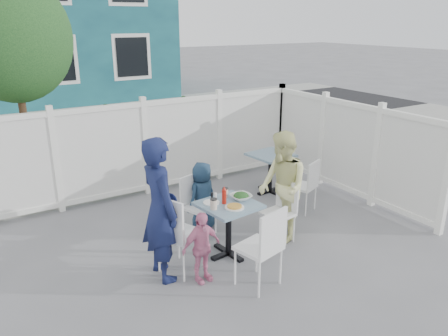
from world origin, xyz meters
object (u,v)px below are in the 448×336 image
chair_left (175,229)px  toddler (201,247)px  main_table (229,215)px  chair_near (265,243)px  chair_back (195,200)px  woman (282,187)px  boy (202,196)px  man (160,210)px  chair_right (282,207)px  spare_table (271,163)px

chair_left → toddler: chair_left is taller
toddler → chair_left: bearing=114.8°
main_table → chair_near: 0.83m
chair_back → woman: woman is taller
main_table → boy: boy is taller
man → woman: size_ratio=1.13×
chair_near → man: man is taller
toddler → chair_near: bearing=-48.8°
woman → toddler: bearing=-59.7°
chair_near → woman: size_ratio=0.64×
man → toddler: size_ratio=1.98×
man → boy: (0.99, 0.82, -0.34)m
man → chair_right: bearing=-90.9°
spare_table → chair_near: 2.90m
woman → spare_table: bearing=164.2°
spare_table → chair_back: 1.95m
boy → chair_back: bearing=1.0°
man → chair_left: bearing=-103.3°
chair_back → boy: bearing=-178.4°
chair_back → man: size_ratio=0.50×
chair_right → toddler: toddler is taller
main_table → chair_near: (-0.05, -0.83, 0.01)m
main_table → chair_back: 0.76m
chair_back → woman: (0.92, -0.75, 0.26)m
chair_left → woman: (1.61, 0.05, 0.18)m
chair_back → toddler: toddler is taller
toddler → woman: bearing=7.6°
main_table → boy: (0.07, 0.81, -0.05)m
main_table → chair_right: bearing=-2.7°
chair_near → toddler: size_ratio=1.13×
chair_right → woman: size_ratio=0.56×
chair_left → chair_back: 1.06m
main_table → spare_table: bearing=39.3°
chair_right → chair_back: bearing=39.1°
spare_table → boy: size_ratio=0.72×
man → woman: 1.77m
main_table → boy: bearing=84.9°
main_table → chair_left: (-0.76, -0.05, 0.03)m
chair_left → toddler: size_ratio=1.16×
main_table → chair_back: size_ratio=0.89×
woman → toddler: size_ratio=1.76×
woman → boy: size_ratio=1.50×
main_table → chair_back: (-0.07, 0.76, -0.06)m
toddler → chair_back: bearing=58.9°
boy → toddler: boy is taller
chair_left → chair_right: bearing=66.5°
main_table → chair_left: 0.76m
chair_left → chair_right: chair_left is taller
chair_back → toddler: size_ratio=0.98×
spare_table → boy: (-1.69, -0.63, -0.04)m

